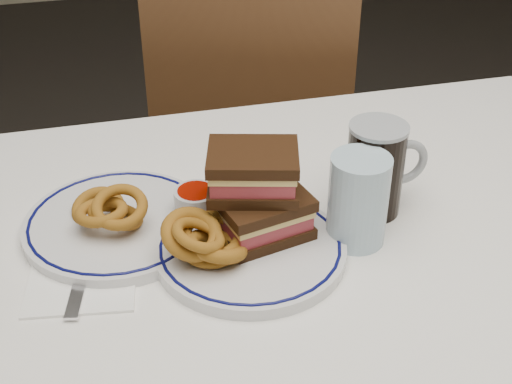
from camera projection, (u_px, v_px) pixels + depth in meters
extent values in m
cube|color=white|center=(261.00, 262.00, 0.96)|extent=(1.26, 0.86, 0.03)
cylinder|color=#452816|center=(461.00, 264.00, 1.55)|extent=(0.06, 0.06, 0.71)
cube|color=white|center=(204.00, 158.00, 1.35)|extent=(1.26, 0.01, 0.17)
cube|color=#452816|center=(252.00, 133.00, 1.83)|extent=(0.55, 0.55, 0.04)
cylinder|color=#452816|center=(317.00, 173.00, 2.13)|extent=(0.04, 0.04, 0.44)
cylinder|color=#452816|center=(327.00, 253.00, 1.80)|extent=(0.04, 0.04, 0.44)
cylinder|color=#452816|center=(189.00, 173.00, 2.13)|extent=(0.04, 0.04, 0.44)
cylinder|color=#452816|center=(176.00, 252.00, 1.81)|extent=(0.04, 0.04, 0.44)
cube|color=#452816|center=(250.00, 68.00, 1.52)|extent=(0.44, 0.14, 0.49)
cylinder|color=silver|center=(250.00, 250.00, 0.94)|extent=(0.25, 0.25, 0.02)
torus|color=#0A0D4C|center=(250.00, 245.00, 0.94)|extent=(0.24, 0.24, 0.00)
cube|color=black|center=(263.00, 228.00, 0.95)|extent=(0.13, 0.12, 0.02)
cube|color=#AD3832|center=(263.00, 218.00, 0.94)|extent=(0.12, 0.11, 0.02)
cube|color=#E4BF66|center=(263.00, 209.00, 0.94)|extent=(0.13, 0.11, 0.01)
cube|color=black|center=(263.00, 201.00, 0.93)|extent=(0.13, 0.12, 0.02)
cube|color=black|center=(253.00, 186.00, 0.93)|extent=(0.14, 0.12, 0.02)
cube|color=#AD3832|center=(253.00, 175.00, 0.92)|extent=(0.12, 0.11, 0.02)
cube|color=#E4BF66|center=(253.00, 165.00, 0.91)|extent=(0.13, 0.11, 0.01)
cube|color=black|center=(253.00, 157.00, 0.91)|extent=(0.14, 0.12, 0.02)
torus|color=brown|center=(210.00, 249.00, 0.91)|extent=(0.08, 0.08, 0.02)
torus|color=brown|center=(216.00, 246.00, 0.90)|extent=(0.09, 0.08, 0.06)
torus|color=brown|center=(212.00, 235.00, 0.91)|extent=(0.09, 0.09, 0.04)
torus|color=brown|center=(192.00, 234.00, 0.89)|extent=(0.09, 0.08, 0.06)
torus|color=brown|center=(199.00, 235.00, 0.88)|extent=(0.07, 0.07, 0.04)
cylinder|color=silver|center=(196.00, 201.00, 0.99)|extent=(0.06, 0.06, 0.03)
cylinder|color=#870E02|center=(196.00, 194.00, 0.98)|extent=(0.05, 0.05, 0.01)
cylinder|color=black|center=(375.00, 170.00, 1.00)|extent=(0.08, 0.08, 0.13)
cylinder|color=#999EA7|center=(379.00, 128.00, 0.96)|extent=(0.08, 0.08, 0.01)
torus|color=#999EA7|center=(405.00, 162.00, 1.01)|extent=(0.07, 0.02, 0.07)
cylinder|color=#A7C5D8|center=(358.00, 200.00, 0.94)|extent=(0.08, 0.08, 0.13)
cylinder|color=silver|center=(118.00, 225.00, 0.99)|extent=(0.26, 0.26, 0.02)
torus|color=#0A0D4C|center=(117.00, 219.00, 0.98)|extent=(0.24, 0.24, 0.00)
torus|color=brown|center=(98.00, 208.00, 0.99)|extent=(0.08, 0.08, 0.05)
torus|color=brown|center=(116.00, 216.00, 0.96)|extent=(0.08, 0.08, 0.05)
torus|color=brown|center=(101.00, 212.00, 0.95)|extent=(0.07, 0.07, 0.03)
torus|color=brown|center=(120.00, 207.00, 0.94)|extent=(0.08, 0.08, 0.04)
cube|color=white|center=(82.00, 279.00, 0.90)|extent=(0.15, 0.15, 0.00)
cube|color=silver|center=(82.00, 276.00, 0.90)|extent=(0.05, 0.16, 0.00)
cube|color=silver|center=(92.00, 237.00, 0.97)|extent=(0.03, 0.04, 0.00)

